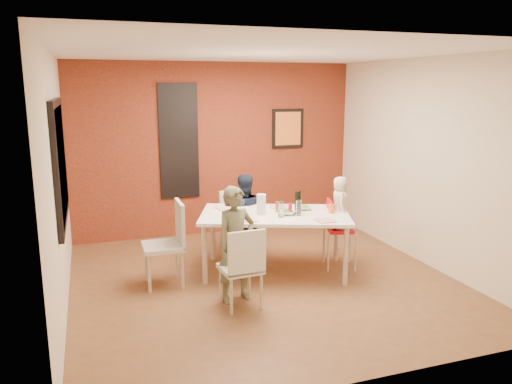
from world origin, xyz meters
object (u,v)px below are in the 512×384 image
object	(u,v)px
chair_near	(243,264)
child_near	(236,244)
wine_bottle	(298,202)
paper_towel_roll	(261,204)
dining_table	(275,219)
chair_left	(170,239)
high_chair	(337,227)
child_far	(243,216)
chair_far	(236,218)
toddler	(340,202)

from	to	relation	value
chair_near	child_near	bearing A→B (deg)	-92.93
wine_bottle	paper_towel_roll	distance (m)	0.46
dining_table	chair_left	distance (m)	1.32
high_chair	wine_bottle	xyz separation A→B (m)	(-0.56, 0.00, 0.37)
chair_left	child_far	bearing A→B (deg)	120.93
chair_far	child_near	distance (m)	1.65
wine_bottle	paper_towel_roll	bearing A→B (deg)	167.30
chair_left	dining_table	bearing A→B (deg)	89.89
chair_near	chair_left	xyz separation A→B (m)	(-0.61, 0.93, 0.06)
chair_near	paper_towel_roll	world-z (taller)	paper_towel_roll
chair_left	child_far	size ratio (longest dim) A/B	0.86
toddler	paper_towel_roll	size ratio (longest dim) A/B	2.65
chair_near	wine_bottle	size ratio (longest dim) A/B	3.08
child_near	wine_bottle	distance (m)	1.17
high_chair	child_near	distance (m)	1.65
wine_bottle	child_near	bearing A→B (deg)	-149.27
child_near	paper_towel_roll	size ratio (longest dim) A/B	5.04
chair_far	child_far	xyz separation A→B (m)	(0.03, -0.24, 0.08)
chair_left	paper_towel_roll	world-z (taller)	paper_towel_roll
chair_left	child_far	xyz separation A→B (m)	(1.11, 0.65, 0.02)
dining_table	high_chair	world-z (taller)	high_chair
dining_table	chair_near	world-z (taller)	chair_near
chair_near	child_near	size ratio (longest dim) A/B	0.69
toddler	chair_left	bearing A→B (deg)	106.12
child_far	chair_near	bearing A→B (deg)	68.97
chair_near	paper_towel_roll	bearing A→B (deg)	-124.04
chair_near	chair_left	world-z (taller)	chair_left
high_chair	paper_towel_roll	world-z (taller)	paper_towel_roll
chair_left	child_near	distance (m)	0.93
dining_table	child_far	size ratio (longest dim) A/B	1.79
chair_left	child_near	xyz separation A→B (m)	(0.60, -0.70, 0.08)
dining_table	high_chair	size ratio (longest dim) A/B	2.32
chair_left	toddler	distance (m)	2.19
dining_table	child_near	distance (m)	0.99
high_chair	toddler	world-z (taller)	toddler
dining_table	chair_left	xyz separation A→B (m)	(-1.32, 0.02, -0.14)
chair_far	toddler	size ratio (longest dim) A/B	1.32
chair_far	chair_left	size ratio (longest dim) A/B	0.89
chair_far	paper_towel_roll	size ratio (longest dim) A/B	3.50
child_far	paper_towel_roll	xyz separation A→B (m)	(0.03, -0.66, 0.31)
chair_left	high_chair	size ratio (longest dim) A/B	1.12
paper_towel_roll	high_chair	bearing A→B (deg)	-5.92
chair_near	high_chair	xyz separation A→B (m)	(1.53, 0.82, 0.04)
dining_table	paper_towel_roll	size ratio (longest dim) A/B	8.15
child_near	chair_far	bearing A→B (deg)	57.09
chair_far	paper_towel_roll	distance (m)	0.98
chair_near	high_chair	size ratio (longest dim) A/B	0.99
child_near	child_far	size ratio (longest dim) A/B	1.10
chair_far	paper_towel_roll	xyz separation A→B (m)	(0.06, -0.89, 0.39)
child_far	paper_towel_roll	size ratio (longest dim) A/B	4.57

